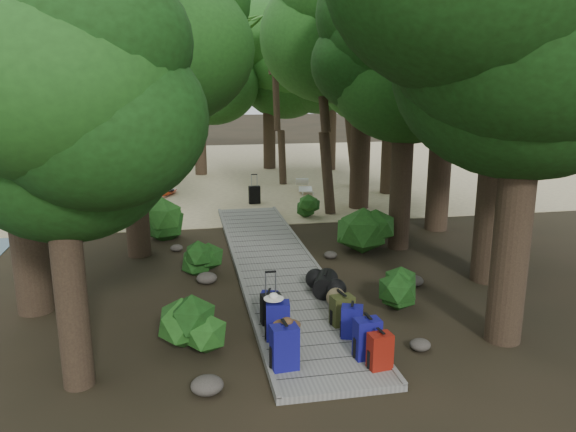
{
  "coord_description": "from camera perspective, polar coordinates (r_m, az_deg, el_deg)",
  "views": [
    {
      "loc": [
        -2.18,
        -12.06,
        4.58
      ],
      "look_at": [
        0.54,
        2.17,
        1.0
      ],
      "focal_mm": 35.0,
      "sensor_mm": 36.0,
      "label": 1
    }
  ],
  "objects": [
    {
      "name": "tree_back_d",
      "position": [
        27.03,
        -18.26,
        11.96
      ],
      "size": [
        4.79,
        4.79,
        7.98
      ],
      "primitive_type": null,
      "color": "black",
      "rests_on": "ground"
    },
    {
      "name": "hat_white",
      "position": [
        9.74,
        -1.47,
        -8.09
      ],
      "size": [
        0.35,
        0.35,
        0.12
      ],
      "primitive_type": null,
      "color": "silver",
      "rests_on": "backpack_left_c"
    },
    {
      "name": "rock_left_a",
      "position": [
        8.79,
        -8.22,
        -16.66
      ],
      "size": [
        0.5,
        0.45,
        0.27
      ],
      "primitive_type": null,
      "color": "#4C473F",
      "rests_on": "ground"
    },
    {
      "name": "tree_right_e",
      "position": [
        19.93,
        7.62,
        15.01
      ],
      "size": [
        5.57,
        5.57,
        10.03
      ],
      "primitive_type": null,
      "color": "black",
      "rests_on": "ground"
    },
    {
      "name": "backpack_left_c",
      "position": [
        9.94,
        -1.03,
        -10.38
      ],
      "size": [
        0.45,
        0.35,
        0.76
      ],
      "primitive_type": null,
      "rotation": [
        0.0,
        0.0,
        -0.14
      ],
      "color": "navy",
      "rests_on": "boardwalk"
    },
    {
      "name": "duffel_right_khaki",
      "position": [
        11.14,
        5.26,
        -8.72
      ],
      "size": [
        0.4,
        0.59,
        0.38
      ],
      "primitive_type": null,
      "rotation": [
        0.0,
        0.0,
        0.03
      ],
      "color": "olive",
      "rests_on": "boardwalk"
    },
    {
      "name": "tree_back_c",
      "position": [
        28.5,
        4.37,
        13.8
      ],
      "size": [
        5.06,
        5.06,
        9.11
      ],
      "primitive_type": null,
      "color": "black",
      "rests_on": "ground"
    },
    {
      "name": "palm_right_a",
      "position": [
        19.22,
        4.75,
        12.71
      ],
      "size": [
        4.93,
        4.93,
        8.4
      ],
      "primitive_type": null,
      "color": "#1B4613",
      "rests_on": "ground"
    },
    {
      "name": "rock_left_b",
      "position": [
        10.77,
        -10.23,
        -10.93
      ],
      "size": [
        0.37,
        0.33,
        0.2
      ],
      "primitive_type": null,
      "color": "#4C473F",
      "rests_on": "ground"
    },
    {
      "name": "tree_back_b",
      "position": [
        28.83,
        -1.96,
        13.7
      ],
      "size": [
        5.03,
        5.03,
        8.98
      ],
      "primitive_type": null,
      "color": "black",
      "rests_on": "ground"
    },
    {
      "name": "lone_suitcase_on_sand",
      "position": [
        20.88,
        -3.43,
        2.16
      ],
      "size": [
        0.42,
        0.25,
        0.65
      ],
      "primitive_type": null,
      "rotation": [
        0.0,
        0.0,
        0.03
      ],
      "color": "black",
      "rests_on": "sand_beach"
    },
    {
      "name": "shrub_left_b",
      "position": [
        13.65,
        -8.74,
        -4.29
      ],
      "size": [
        0.81,
        0.81,
        0.73
      ],
      "primitive_type": null,
      "color": "#1B4514",
      "rests_on": "ground"
    },
    {
      "name": "duffel_right_black",
      "position": [
        11.95,
        3.82,
        -6.89
      ],
      "size": [
        0.7,
        0.85,
        0.46
      ],
      "primitive_type": null,
      "rotation": [
        0.0,
        0.0,
        -0.37
      ],
      "color": "black",
      "rests_on": "boardwalk"
    },
    {
      "name": "suitcase_on_boardwalk",
      "position": [
        10.57,
        -1.76,
        -9.4
      ],
      "size": [
        0.39,
        0.24,
        0.57
      ],
      "primitive_type": null,
      "rotation": [
        0.0,
        0.0,
        0.1
      ],
      "color": "black",
      "rests_on": "boardwalk"
    },
    {
      "name": "backpack_right_d",
      "position": [
        10.56,
        5.52,
        -9.36
      ],
      "size": [
        0.45,
        0.36,
        0.62
      ],
      "primitive_type": null,
      "rotation": [
        0.0,
        0.0,
        0.18
      ],
      "color": "#3B3F1B",
      "rests_on": "boardwalk"
    },
    {
      "name": "tree_left_c",
      "position": [
        14.75,
        -15.9,
        12.62
      ],
      "size": [
        5.05,
        5.05,
        8.78
      ],
      "primitive_type": null,
      "color": "black",
      "rests_on": "ground"
    },
    {
      "name": "backpack_left_d",
      "position": [
        11.0,
        -1.91,
        -8.68
      ],
      "size": [
        0.37,
        0.32,
        0.49
      ],
      "primitive_type": null,
      "rotation": [
        0.0,
        0.0,
        -0.31
      ],
      "color": "navy",
      "rests_on": "boardwalk"
    },
    {
      "name": "tree_back_a",
      "position": [
        27.22,
        -9.11,
        12.57
      ],
      "size": [
        4.66,
        4.66,
        8.07
      ],
      "primitive_type": null,
      "color": "black",
      "rests_on": "ground"
    },
    {
      "name": "tree_right_c",
      "position": [
        15.2,
        11.83,
        11.98
      ],
      "size": [
        4.8,
        4.8,
        8.31
      ],
      "primitive_type": null,
      "color": "black",
      "rests_on": "ground"
    },
    {
      "name": "sun_lounger",
      "position": [
        22.77,
        1.79,
        3.0
      ],
      "size": [
        0.83,
        1.71,
        0.53
      ],
      "primitive_type": null,
      "rotation": [
        0.0,
        0.0,
        -0.19
      ],
      "color": "silver",
      "rests_on": "sand_beach"
    },
    {
      "name": "tree_right_d",
      "position": [
        17.45,
        15.78,
        14.52
      ],
      "size": [
        5.38,
        5.38,
        9.86
      ],
      "primitive_type": null,
      "color": "black",
      "rests_on": "ground"
    },
    {
      "name": "rock_right_c",
      "position": [
        14.68,
        4.33,
        -3.95
      ],
      "size": [
        0.35,
        0.31,
        0.19
      ],
      "primitive_type": null,
      "color": "#4C473F",
      "rests_on": "ground"
    },
    {
      "name": "backpack_right_c",
      "position": [
        10.09,
        6.52,
        -10.46
      ],
      "size": [
        0.44,
        0.38,
        0.64
      ],
      "primitive_type": null,
      "rotation": [
        0.0,
        0.0,
        -0.34
      ],
      "color": "navy",
      "rests_on": "boardwalk"
    },
    {
      "name": "shrub_right_a",
      "position": [
        11.61,
        11.44,
        -7.28
      ],
      "size": [
        0.99,
        0.99,
        0.89
      ],
      "primitive_type": null,
      "color": "#1B4514",
      "rests_on": "ground"
    },
    {
      "name": "backpack_left_b",
      "position": [
        9.15,
        -0.48,
        -12.94
      ],
      "size": [
        0.4,
        0.32,
        0.66
      ],
      "primitive_type": null,
      "rotation": [
        0.0,
        0.0,
        0.19
      ],
      "color": "black",
      "rests_on": "boardwalk"
    },
    {
      "name": "rock_right_a",
      "position": [
        10.19,
        13.28,
        -12.62
      ],
      "size": [
        0.37,
        0.33,
        0.2
      ],
      "primitive_type": null,
      "color": "#4C473F",
      "rests_on": "ground"
    },
    {
      "name": "sand_beach",
      "position": [
        28.52,
        -6.33,
        4.58
      ],
      "size": [
        40.0,
        22.0,
        0.02
      ],
      "primitive_type": "cube",
      "color": "#CEBD8B",
      "rests_on": "ground"
    },
    {
      "name": "palm_right_b",
      "position": [
        24.44,
        6.94,
        14.31
      ],
      "size": [
        4.97,
        4.97,
        9.6
      ],
      "primitive_type": null,
      "color": "#1B4613",
      "rests_on": "ground"
    },
    {
      "name": "tree_right_f",
      "position": [
        22.77,
        10.6,
        13.8
      ],
      "size": [
        5.19,
        5.19,
        9.28
      ],
      "primitive_type": null,
      "color": "black",
      "rests_on": "ground"
    },
    {
      "name": "palm_left_a",
      "position": [
        18.16,
        -17.23,
        10.42
      ],
      "size": [
        4.62,
        4.62,
        7.35
      ],
      "primitive_type": null,
      "color": "#1B4613",
      "rests_on": "ground"
    },
    {
      "name": "ground",
      "position": [
        13.09,
        -0.56,
        -6.61
      ],
      "size": [
        120.0,
        120.0,
        0.0
      ],
      "primitive_type": "plane",
      "color": "black",
      "rests_on": "ground"
    },
    {
      "name": "rock_right_b",
      "position": [
        13.07,
        12.67,
        -6.44
      ],
      "size": [
        0.44,
        0.39,
        0.24
      ],
      "primitive_type": null,
      "color": "#4C473F",
      "rests_on": "ground"
    },
    {
      "name": "hat_brown",
      "position": [
        9.0,
        -0.12,
        -10.62
      ],
      "size": [
        0.45,
        0.45,
        0.13
      ],
      "primitive_type": null,
      "color": "#51351E",
      "rests_on": "backpack_left_b"
    },
    {
      "name": "boardwalk",
      "position": [
        13.99,
        -1.29,
        -4.97
      ],
      "size": [
        2.0,
        12.0,
        0.12
      ],
      "primitive_type": "cube",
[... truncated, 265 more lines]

